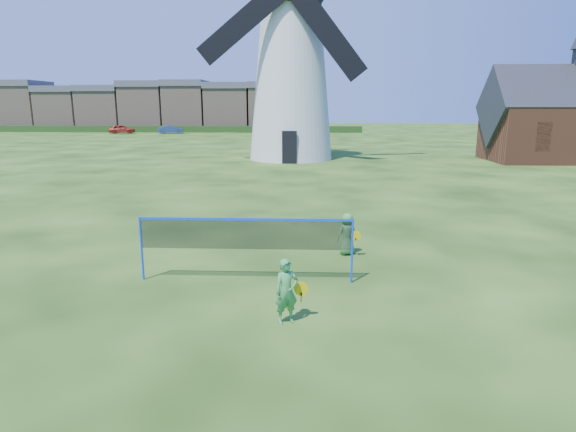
% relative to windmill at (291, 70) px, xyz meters
% --- Properties ---
extents(ground, '(220.00, 220.00, 0.00)m').
position_rel_windmill_xyz_m(ground, '(0.69, -27.28, -6.75)').
color(ground, black).
rests_on(ground, ground).
extents(windmill, '(13.29, 6.42, 19.03)m').
position_rel_windmill_xyz_m(windmill, '(0.00, 0.00, 0.00)').
color(windmill, silver).
rests_on(windmill, ground).
extents(chapel, '(12.66, 6.14, 10.70)m').
position_rel_windmill_xyz_m(chapel, '(21.18, -0.60, -3.74)').
color(chapel, brown).
rests_on(chapel, ground).
extents(badminton_net, '(5.05, 0.05, 1.55)m').
position_rel_windmill_xyz_m(badminton_net, '(-0.09, -27.26, -5.61)').
color(badminton_net, blue).
rests_on(badminton_net, ground).
extents(player_girl, '(0.70, 0.47, 1.28)m').
position_rel_windmill_xyz_m(player_girl, '(0.98, -29.49, -6.11)').
color(player_girl, '#3A9248').
rests_on(player_girl, ground).
extents(player_boy, '(0.70, 0.58, 1.18)m').
position_rel_windmill_xyz_m(player_boy, '(2.48, -25.01, -6.16)').
color(player_boy, '#4B8F45').
rests_on(player_boy, ground).
extents(terraced_houses, '(51.10, 8.40, 8.23)m').
position_rel_windmill_xyz_m(terraced_houses, '(-25.81, 44.72, -2.78)').
color(terraced_houses, '#9C8268').
rests_on(terraced_houses, ground).
extents(hedge, '(62.00, 0.80, 1.00)m').
position_rel_windmill_xyz_m(hedge, '(-21.31, 38.72, -6.25)').
color(hedge, '#193814').
rests_on(hedge, ground).
extents(car_left, '(4.10, 2.39, 1.31)m').
position_rel_windmill_xyz_m(car_left, '(-26.98, 35.14, -6.09)').
color(car_left, maroon).
rests_on(car_left, ground).
extents(car_right, '(3.90, 2.09, 1.22)m').
position_rel_windmill_xyz_m(car_right, '(-19.41, 34.92, -6.14)').
color(car_right, navy).
rests_on(car_right, ground).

